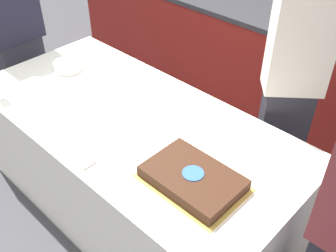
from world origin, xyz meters
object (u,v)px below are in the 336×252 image
object	(u,v)px
cake	(193,178)
plate_stack	(68,66)
person_seated_left	(17,42)
person_cutting_cake	(291,89)

from	to	relation	value
cake	plate_stack	bearing A→B (deg)	170.65
plate_stack	person_seated_left	bearing A→B (deg)	-172.46
cake	person_cutting_cake	distance (m)	0.88
cake	plate_stack	world-z (taller)	cake
person_cutting_cake	person_seated_left	size ratio (longest dim) A/B	1.07
cake	plate_stack	size ratio (longest dim) A/B	2.54
cake	person_seated_left	world-z (taller)	person_seated_left
plate_stack	person_seated_left	xyz separation A→B (m)	(-0.55, -0.07, 0.03)
person_cutting_cake	cake	bearing A→B (deg)	49.81
plate_stack	person_cutting_cake	world-z (taller)	person_cutting_cake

